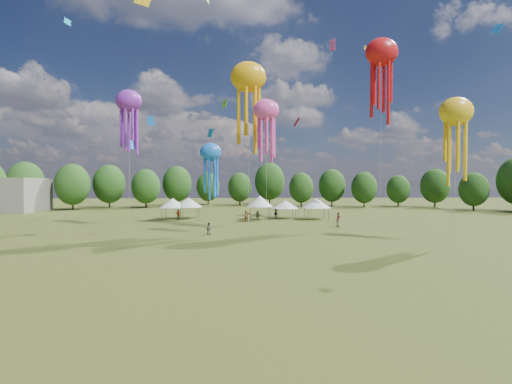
{
  "coord_description": "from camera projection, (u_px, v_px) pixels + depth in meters",
  "views": [
    {
      "loc": [
        -4.88,
        -12.99,
        6.67
      ],
      "look_at": [
        -3.54,
        15.0,
        6.0
      ],
      "focal_mm": 24.64,
      "sensor_mm": 36.0,
      "label": 1
    }
  ],
  "objects": [
    {
      "name": "treeline",
      "position": [
        244.0,
        184.0,
        75.45
      ],
      "size": [
        201.57,
        95.24,
        13.43
      ],
      "color": "#38281C",
      "rests_on": "ground"
    },
    {
      "name": "spectators_far",
      "position": [
        268.0,
        216.0,
        62.4
      ],
      "size": [
        28.9,
        14.82,
        1.92
      ],
      "color": "gray",
      "rests_on": "ground"
    },
    {
      "name": "ground",
      "position": [
        367.0,
        358.0,
        13.36
      ],
      "size": [
        300.0,
        300.0,
        0.0
      ],
      "primitive_type": "plane",
      "color": "#384416",
      "rests_on": "ground"
    },
    {
      "name": "show_kites",
      "position": [
        300.0,
        95.0,
        52.35
      ],
      "size": [
        45.32,
        23.87,
        31.1
      ],
      "color": "#FF4BB1",
      "rests_on": "ground"
    },
    {
      "name": "spectator_near",
      "position": [
        209.0,
        229.0,
        45.58
      ],
      "size": [
        0.98,
        0.95,
        1.6
      ],
      "primitive_type": "imported",
      "rotation": [
        0.0,
        0.0,
        2.5
      ],
      "color": "gray",
      "rests_on": "ground"
    },
    {
      "name": "festival_tents",
      "position": [
        245.0,
        203.0,
        66.24
      ],
      "size": [
        32.19,
        7.96,
        4.44
      ],
      "color": "#47474C",
      "rests_on": "ground"
    },
    {
      "name": "small_kites",
      "position": [
        272.0,
        36.0,
        55.12
      ],
      "size": [
        79.91,
        56.29,
        44.49
      ],
      "color": "#FF4BB1",
      "rests_on": "ground"
    }
  ]
}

